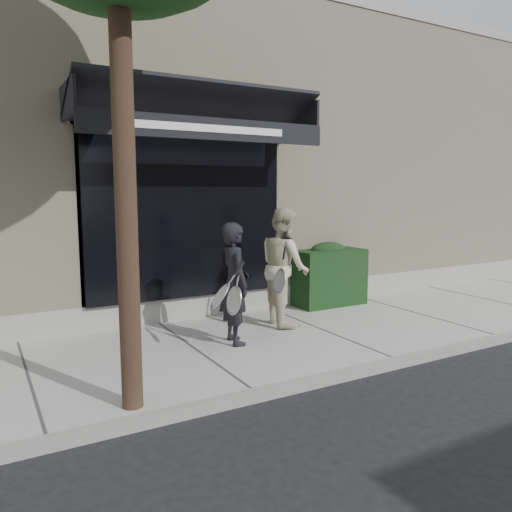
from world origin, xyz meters
TOP-DOWN VIEW (x-y plane):
  - ground at (0.00, 0.00)m, footprint 80.00×80.00m
  - sidewalk at (0.00, 0.00)m, footprint 20.00×3.00m
  - curb at (0.00, -1.55)m, footprint 20.00×0.10m
  - building_facade at (-0.01, 4.96)m, footprint 14.30×8.04m
  - hedge at (1.10, 1.25)m, footprint 1.30×0.70m
  - pedestrian_front at (-1.43, 0.00)m, footprint 0.75×0.84m
  - pedestrian_back at (-0.31, 0.50)m, footprint 0.85×1.01m

SIDE VIEW (x-z plane):
  - ground at x=0.00m, z-range 0.00..0.00m
  - sidewalk at x=0.00m, z-range 0.00..0.12m
  - curb at x=0.00m, z-range 0.00..0.14m
  - hedge at x=1.10m, z-range 0.09..1.23m
  - pedestrian_front at x=-1.43m, z-range 0.12..1.76m
  - pedestrian_back at x=-0.31m, z-range 0.12..1.92m
  - building_facade at x=-0.01m, z-range -0.08..5.56m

